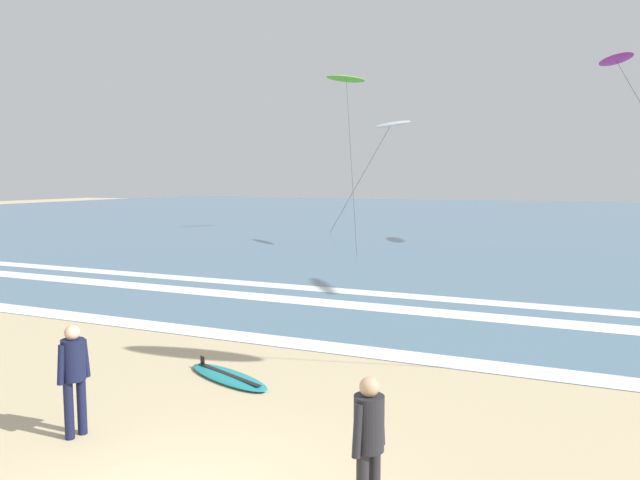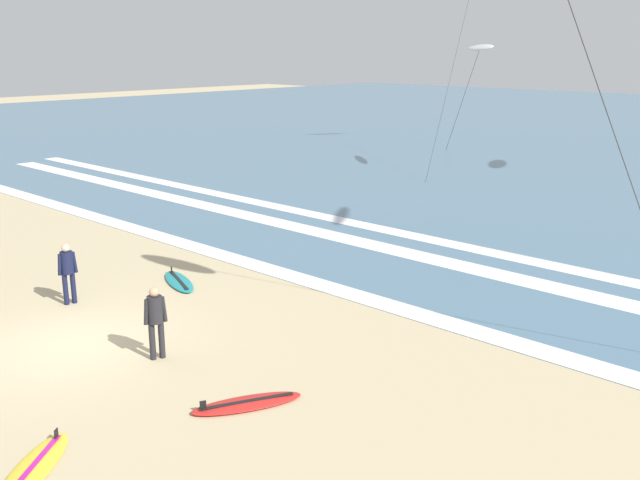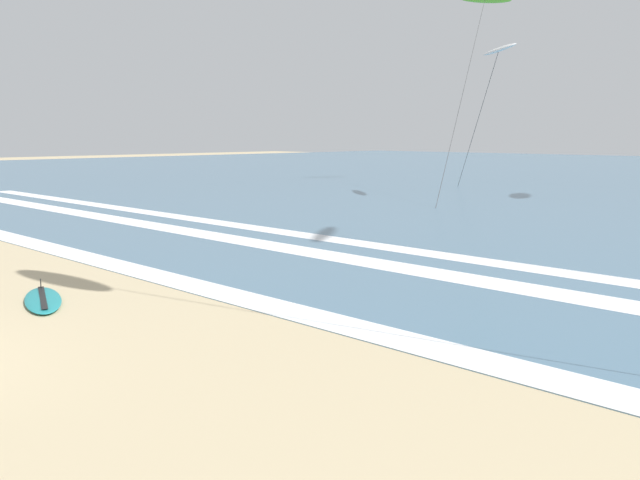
{
  "view_description": "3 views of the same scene",
  "coord_description": "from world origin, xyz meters",
  "px_view_note": "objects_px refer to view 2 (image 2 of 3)",
  "views": [
    {
      "loc": [
        3.91,
        -4.82,
        3.63
      ],
      "look_at": [
        0.24,
        3.65,
        2.67
      ],
      "focal_mm": 33.55,
      "sensor_mm": 36.0,
      "label": 1
    },
    {
      "loc": [
        14.17,
        -7.11,
        6.44
      ],
      "look_at": [
        1.64,
        6.3,
        1.47
      ],
      "focal_mm": 40.28,
      "sensor_mm": 36.0,
      "label": 2
    },
    {
      "loc": [
        9.67,
        -0.7,
        2.89
      ],
      "look_at": [
        2.72,
        6.45,
        1.34
      ],
      "focal_mm": 37.99,
      "sensor_mm": 36.0,
      "label": 3
    }
  ],
  "objects_px": {
    "surfboard_foreground_flat": "(179,281)",
    "surfboard_right_spare": "(247,403)",
    "surfer_foreground_main": "(155,316)",
    "surfboard_near_water": "(34,468)",
    "surfer_left_far": "(68,268)",
    "kite_white_mid_center": "(480,48)"
  },
  "relations": [
    {
      "from": "surfer_foreground_main",
      "to": "surfboard_right_spare",
      "type": "xyz_separation_m",
      "value": [
        2.96,
        -0.09,
        -0.91
      ]
    },
    {
      "from": "surfboard_foreground_flat",
      "to": "surfer_foreground_main",
      "type": "bearing_deg",
      "value": -41.14
    },
    {
      "from": "surfboard_near_water",
      "to": "surfboard_right_spare",
      "type": "bearing_deg",
      "value": 76.75
    },
    {
      "from": "surfboard_right_spare",
      "to": "surfer_foreground_main",
      "type": "bearing_deg",
      "value": 178.31
    },
    {
      "from": "surfboard_foreground_flat",
      "to": "surfboard_right_spare",
      "type": "distance_m",
      "value": 7.58
    },
    {
      "from": "surfer_foreground_main",
      "to": "surfer_left_far",
      "type": "xyz_separation_m",
      "value": [
        -4.48,
        0.41,
        0.0
      ]
    },
    {
      "from": "surfboard_right_spare",
      "to": "kite_white_mid_center",
      "type": "bearing_deg",
      "value": 112.46
    },
    {
      "from": "surfer_foreground_main",
      "to": "surfboard_near_water",
      "type": "height_order",
      "value": "surfer_foreground_main"
    },
    {
      "from": "surfer_foreground_main",
      "to": "surfboard_near_water",
      "type": "xyz_separation_m",
      "value": [
        2.1,
        -3.76,
        -0.91
      ]
    },
    {
      "from": "surfboard_near_water",
      "to": "kite_white_mid_center",
      "type": "height_order",
      "value": "kite_white_mid_center"
    },
    {
      "from": "surfboard_near_water",
      "to": "surfboard_right_spare",
      "type": "distance_m",
      "value": 3.78
    },
    {
      "from": "surfer_left_far",
      "to": "surfboard_foreground_flat",
      "type": "relative_size",
      "value": 0.74
    },
    {
      "from": "surfer_left_far",
      "to": "surfboard_near_water",
      "type": "xyz_separation_m",
      "value": [
        6.58,
        -4.18,
        -0.91
      ]
    },
    {
      "from": "surfboard_foreground_flat",
      "to": "surfboard_right_spare",
      "type": "height_order",
      "value": "same"
    },
    {
      "from": "surfer_foreground_main",
      "to": "surfboard_right_spare",
      "type": "relative_size",
      "value": 0.74
    },
    {
      "from": "surfboard_right_spare",
      "to": "surfboard_foreground_flat",
      "type": "bearing_deg",
      "value": 153.24
    },
    {
      "from": "surfboard_foreground_flat",
      "to": "surfboard_right_spare",
      "type": "relative_size",
      "value": 1.01
    },
    {
      "from": "surfboard_near_water",
      "to": "kite_white_mid_center",
      "type": "relative_size",
      "value": 0.24
    },
    {
      "from": "surfer_foreground_main",
      "to": "surfboard_near_water",
      "type": "bearing_deg",
      "value": -60.89
    },
    {
      "from": "kite_white_mid_center",
      "to": "surfer_foreground_main",
      "type": "bearing_deg",
      "value": -73.69
    },
    {
      "from": "surfboard_near_water",
      "to": "surfboard_foreground_flat",
      "type": "xyz_separation_m",
      "value": [
        -5.9,
        7.09,
        0.0
      ]
    },
    {
      "from": "surfer_left_far",
      "to": "surfboard_near_water",
      "type": "bearing_deg",
      "value": -32.42
    }
  ]
}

